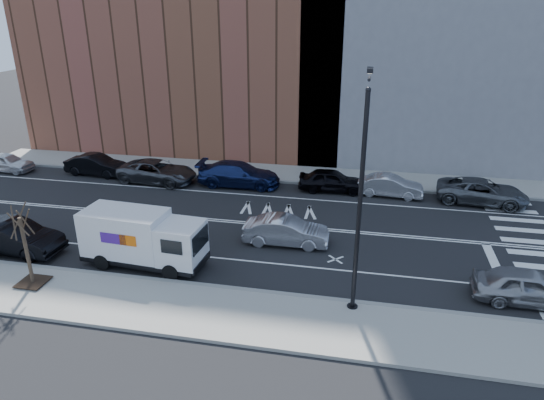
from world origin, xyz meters
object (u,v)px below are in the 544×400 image
at_px(far_parked_b, 96,165).
at_px(driving_sedan, 286,231).
at_px(fedex_van, 142,238).
at_px(far_parked_a, 7,162).
at_px(near_parked_front, 528,287).

relative_size(far_parked_b, driving_sedan, 1.02).
bearing_deg(far_parked_b, fedex_van, -137.80).
relative_size(fedex_van, far_parked_b, 1.33).
distance_m(far_parked_a, far_parked_b, 7.05).
distance_m(fedex_van, far_parked_b, 14.84).
relative_size(far_parked_a, near_parked_front, 0.92).
height_order(fedex_van, far_parked_b, fedex_van).
distance_m(far_parked_b, near_parked_front, 28.66).
bearing_deg(far_parked_b, far_parked_a, 98.46).
bearing_deg(fedex_van, driving_sedan, 33.18).
relative_size(far_parked_a, driving_sedan, 0.92).
bearing_deg(driving_sedan, far_parked_b, 60.94).
relative_size(fedex_van, near_parked_front, 1.37).
bearing_deg(far_parked_a, near_parked_front, -105.49).
xyz_separation_m(fedex_van, near_parked_front, (17.09, 0.21, -0.67)).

